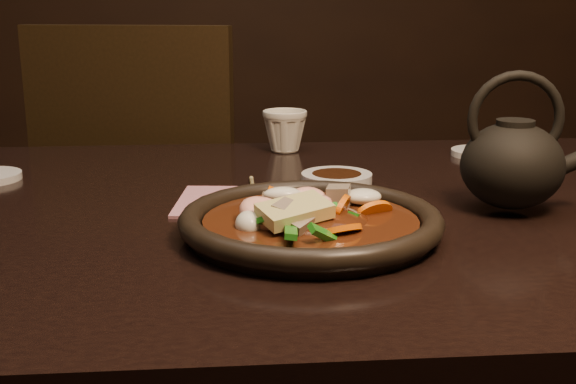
{
  "coord_description": "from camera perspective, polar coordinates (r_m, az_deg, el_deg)",
  "views": [
    {
      "loc": [
        -0.05,
        -0.94,
        1.01
      ],
      "look_at": [
        0.02,
        -0.13,
        0.8
      ],
      "focal_mm": 45.0,
      "sensor_mm": 36.0,
      "label": 1
    }
  ],
  "objects": [
    {
      "name": "tea_cup",
      "position": [
        1.33,
        -0.25,
        4.96
      ],
      "size": [
        0.09,
        0.09,
        0.08
      ],
      "primitive_type": "imported",
      "rotation": [
        0.0,
        0.0,
        -0.14
      ],
      "color": "silver",
      "rests_on": "table"
    },
    {
      "name": "table",
      "position": [
        1.01,
        -1.68,
        -5.2
      ],
      "size": [
        1.6,
        0.9,
        0.75
      ],
      "color": "black",
      "rests_on": "floor"
    },
    {
      "name": "chair",
      "position": [
        1.71,
        -10.41,
        -2.1
      ],
      "size": [
        0.56,
        0.56,
        0.97
      ],
      "rotation": [
        0.0,
        0.0,
        2.9
      ],
      "color": "black",
      "rests_on": "floor"
    },
    {
      "name": "plate",
      "position": [
        0.85,
        1.8,
        -2.45
      ],
      "size": [
        0.31,
        0.31,
        0.03
      ],
      "color": "black",
      "rests_on": "table"
    },
    {
      "name": "saucer_right",
      "position": [
        1.35,
        15.0,
        3.02
      ],
      "size": [
        0.11,
        0.11,
        0.01
      ],
      "primitive_type": "cylinder",
      "color": "beige",
      "rests_on": "table"
    },
    {
      "name": "stirfry",
      "position": [
        0.85,
        1.4,
        -2.06
      ],
      "size": [
        0.2,
        0.21,
        0.06
      ],
      "color": "#361709",
      "rests_on": "plate"
    },
    {
      "name": "chopsticks",
      "position": [
        1.01,
        -2.68,
        -0.36
      ],
      "size": [
        0.01,
        0.22,
        0.01
      ],
      "rotation": [
        0.0,
        0.0,
        0.0
      ],
      "color": "tan",
      "rests_on": "table"
    },
    {
      "name": "soy_dish",
      "position": [
        1.1,
        3.86,
        1.1
      ],
      "size": [
        0.11,
        0.11,
        0.02
      ],
      "primitive_type": "cylinder",
      "color": "beige",
      "rests_on": "table"
    },
    {
      "name": "napkin",
      "position": [
        0.99,
        -4.18,
        -0.75
      ],
      "size": [
        0.17,
        0.17,
        0.0
      ],
      "primitive_type": "cube",
      "rotation": [
        0.0,
        0.0,
        -0.11
      ],
      "color": "#AA6874",
      "rests_on": "table"
    },
    {
      "name": "teapot",
      "position": [
        0.98,
        17.36,
        2.38
      ],
      "size": [
        0.16,
        0.13,
        0.18
      ],
      "rotation": [
        0.0,
        0.0,
        -0.11
      ],
      "color": "black",
      "rests_on": "table"
    }
  ]
}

